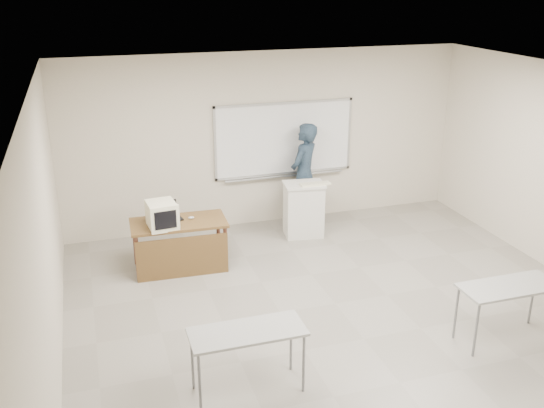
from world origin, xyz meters
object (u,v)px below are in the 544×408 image
object	(u,v)px
mouse	(191,218)
keyboard	(315,184)
whiteboard	(284,140)
podium	(304,209)
instructor_desk	(180,238)
laptop	(170,215)
presenter	(304,175)
crt_monitor	(162,215)

from	to	relation	value
mouse	keyboard	world-z (taller)	keyboard
whiteboard	podium	distance (m)	1.28
podium	whiteboard	bearing A→B (deg)	104.56
instructor_desk	laptop	distance (m)	0.39
podium	presenter	size ratio (longest dim) A/B	0.51
crt_monitor	laptop	world-z (taller)	crt_monitor
instructor_desk	presenter	world-z (taller)	presenter
whiteboard	presenter	xyz separation A→B (m)	(0.27, -0.29, -0.57)
whiteboard	laptop	world-z (taller)	whiteboard
podium	laptop	world-z (taller)	laptop
laptop	keyboard	world-z (taller)	laptop
mouse	presenter	size ratio (longest dim) A/B	0.05
whiteboard	presenter	bearing A→B (deg)	-46.84
presenter	mouse	bearing A→B (deg)	-17.04
instructor_desk	mouse	world-z (taller)	mouse
instructor_desk	presenter	size ratio (longest dim) A/B	0.77
crt_monitor	instructor_desk	bearing A→B (deg)	-2.36
keyboard	presenter	xyz separation A→B (m)	(0.03, 0.60, -0.03)
laptop	mouse	distance (m)	0.32
mouse	keyboard	xyz separation A→B (m)	(2.14, 0.43, 0.17)
keyboard	presenter	world-z (taller)	presenter
instructor_desk	crt_monitor	size ratio (longest dim) A/B	3.06
laptop	presenter	bearing A→B (deg)	8.32
crt_monitor	laptop	xyz separation A→B (m)	(0.15, 0.28, -0.13)
instructor_desk	keyboard	size ratio (longest dim) A/B	2.78
whiteboard	mouse	bearing A→B (deg)	-145.25
podium	presenter	xyz separation A→B (m)	(0.18, 0.48, 0.45)
instructor_desk	presenter	distance (m)	2.68
podium	keyboard	distance (m)	0.51
keyboard	crt_monitor	bearing A→B (deg)	-165.28
whiteboard	presenter	distance (m)	0.69
laptop	mouse	xyz separation A→B (m)	(0.30, -0.11, -0.04)
instructor_desk	mouse	distance (m)	0.34
whiteboard	keyboard	world-z (taller)	whiteboard
whiteboard	instructor_desk	distance (m)	2.74
instructor_desk	mouse	bearing A→B (deg)	41.14
instructor_desk	presenter	xyz separation A→B (m)	(2.37, 1.19, 0.37)
crt_monitor	podium	bearing A→B (deg)	11.08
podium	presenter	distance (m)	0.68
podium	keyboard	bearing A→B (deg)	-31.08
laptop	whiteboard	bearing A→B (deg)	16.65
instructor_desk	whiteboard	bearing A→B (deg)	37.43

